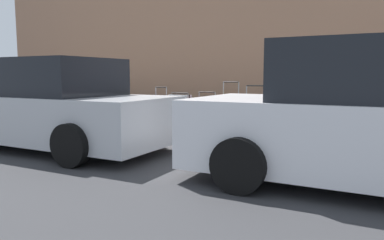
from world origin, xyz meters
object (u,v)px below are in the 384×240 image
object	(u,v)px
suitcase_silver_6	(180,112)
suitcase_maroon_8	(139,115)
suitcase_red_5	(207,116)
suitcase_navy_0	(348,124)
suitcase_teal_3	(257,118)
suitcase_black_2	(287,122)
parked_car_silver_1	(48,107)
suitcase_olive_4	(231,114)
suitcase_teal_10	(103,108)
fire_hydrant	(75,105)
bollard_post	(52,106)
suitcase_navy_7	(161,112)
suitcase_black_9	(121,112)
suitcase_maroon_1	(316,119)

from	to	relation	value
suitcase_silver_6	suitcase_maroon_8	xyz separation A→B (m)	(1.10, -0.02, -0.13)
suitcase_maroon_8	suitcase_red_5	bearing A→B (deg)	-177.00
suitcase_navy_0	suitcase_teal_3	size ratio (longest dim) A/B	0.84
suitcase_black_2	suitcase_maroon_8	xyz separation A→B (m)	(3.42, 0.12, -0.01)
suitcase_teal_3	parked_car_silver_1	size ratio (longest dim) A/B	0.21
suitcase_silver_6	suitcase_olive_4	bearing A→B (deg)	-176.70
suitcase_olive_4	suitcase_teal_10	xyz separation A→B (m)	(3.44, -0.07, -0.02)
suitcase_teal_3	fire_hydrant	xyz separation A→B (m)	(4.89, -0.08, 0.07)
suitcase_navy_0	parked_car_silver_1	distance (m)	5.41
suitcase_maroon_8	bollard_post	size ratio (longest dim) A/B	0.78
suitcase_black_2	parked_car_silver_1	distance (m)	4.50
suitcase_silver_6	suitcase_black_2	bearing A→B (deg)	-176.51
suitcase_navy_0	fire_hydrant	size ratio (longest dim) A/B	1.09
suitcase_navy_0	suitcase_teal_3	world-z (taller)	suitcase_teal_3
suitcase_silver_6	suitcase_maroon_8	size ratio (longest dim) A/B	1.45
fire_hydrant	suitcase_silver_6	bearing A→B (deg)	178.72
suitcase_navy_0	bollard_post	size ratio (longest dim) A/B	1.17
suitcase_maroon_8	bollard_post	bearing A→B (deg)	2.03
suitcase_navy_7	suitcase_black_9	size ratio (longest dim) A/B	1.43
suitcase_maroon_8	parked_car_silver_1	distance (m)	2.38
suitcase_navy_7	suitcase_black_9	distance (m)	1.14
suitcase_navy_7	suitcase_teal_10	world-z (taller)	suitcase_navy_7
suitcase_navy_0	suitcase_black_9	world-z (taller)	suitcase_navy_0
suitcase_olive_4	suitcase_maroon_8	bearing A→B (deg)	1.28
suitcase_maroon_1	suitcase_black_9	bearing A→B (deg)	-1.23
suitcase_navy_0	suitcase_maroon_8	size ratio (longest dim) A/B	1.50
suitcase_navy_0	suitcase_silver_6	distance (m)	3.43
suitcase_silver_6	bollard_post	distance (m)	3.81
suitcase_navy_0	suitcase_teal_3	distance (m)	1.68
suitcase_teal_3	suitcase_navy_7	world-z (taller)	suitcase_teal_3
suitcase_silver_6	suitcase_black_9	size ratio (longest dim) A/B	1.25
suitcase_red_5	suitcase_maroon_8	world-z (taller)	suitcase_red_5
fire_hydrant	suitcase_maroon_8	bearing A→B (deg)	178.49
bollard_post	suitcase_maroon_1	bearing A→B (deg)	-179.21
suitcase_olive_4	suitcase_silver_6	bearing A→B (deg)	3.30
suitcase_olive_4	fire_hydrant	xyz separation A→B (m)	(4.31, -0.00, 0.03)
suitcase_silver_6	suitcase_black_9	xyz separation A→B (m)	(1.69, -0.11, -0.08)
suitcase_navy_0	suitcase_black_2	bearing A→B (deg)	-5.96
suitcase_navy_0	suitcase_navy_7	world-z (taller)	suitcase_navy_7
suitcase_black_2	suitcase_silver_6	size ratio (longest dim) A/B	1.03
fire_hydrant	suitcase_black_2	bearing A→B (deg)	-179.26
suitcase_black_2	suitcase_olive_4	world-z (taller)	suitcase_olive_4
suitcase_maroon_1	suitcase_olive_4	bearing A→B (deg)	-1.84
suitcase_silver_6	parked_car_silver_1	bearing A→B (deg)	58.00
suitcase_navy_0	suitcase_maroon_8	distance (m)	4.53
suitcase_black_2	suitcase_teal_10	xyz separation A→B (m)	(4.59, 0.01, 0.10)
suitcase_maroon_1	suitcase_olive_4	world-z (taller)	suitcase_olive_4
suitcase_navy_0	suitcase_red_5	world-z (taller)	suitcase_red_5
suitcase_black_9	suitcase_maroon_1	bearing A→B (deg)	178.77
suitcase_teal_10	suitcase_black_9	bearing A→B (deg)	177.51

